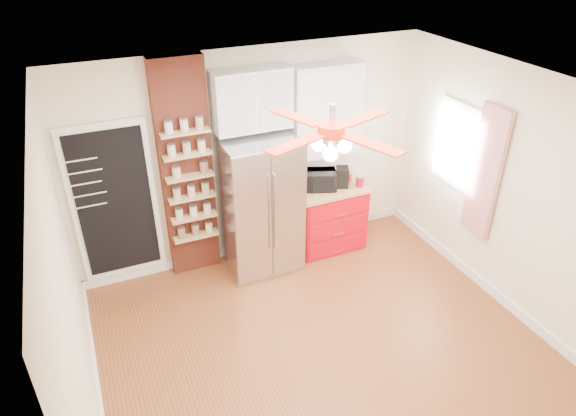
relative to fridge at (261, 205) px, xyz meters
name	(u,v)px	position (x,y,z in m)	size (l,w,h in m)	color
floor	(322,345)	(0.05, -1.63, -0.88)	(4.50, 4.50, 0.00)	brown
ceiling	(333,98)	(0.05, -1.63, 1.83)	(4.50, 4.50, 0.00)	white
wall_back	(253,157)	(0.05, 0.37, 0.48)	(4.50, 0.02, 2.70)	beige
wall_front	(475,402)	(0.05, -3.63, 0.48)	(4.50, 0.02, 2.70)	beige
wall_left	(70,303)	(-2.20, -1.63, 0.48)	(0.02, 4.00, 2.70)	beige
wall_right	(512,193)	(2.30, -1.63, 0.48)	(0.02, 4.00, 2.70)	beige
chalkboard	(115,203)	(-1.65, 0.33, 0.23)	(0.95, 0.05, 1.95)	white
brick_pillar	(187,172)	(-0.80, 0.29, 0.48)	(0.60, 0.16, 2.70)	brown
fridge	(261,205)	(0.00, 0.00, 0.00)	(0.90, 0.70, 1.75)	#B4B5B9
upper_glass_cabinet	(251,99)	(0.00, 0.20, 1.27)	(0.90, 0.35, 0.70)	white
red_cabinet	(328,216)	(0.97, 0.05, -0.42)	(0.94, 0.64, 0.90)	red
upper_shelf_unit	(326,110)	(0.97, 0.22, 1.00)	(0.90, 0.30, 1.15)	white
window	(458,146)	(2.28, -0.73, 0.68)	(0.04, 0.75, 1.05)	white
curtain	(486,173)	(2.23, -1.28, 0.57)	(0.06, 0.40, 1.55)	red
ceiling_fan	(332,131)	(0.05, -1.63, 1.55)	(1.40, 1.40, 0.44)	silver
toaster_oven	(319,180)	(0.82, 0.06, 0.14)	(0.43, 0.29, 0.24)	black
coffee_maker	(342,177)	(1.13, 0.00, 0.16)	(0.15, 0.18, 0.26)	black
canister_left	(360,182)	(1.34, -0.10, 0.09)	(0.10, 0.10, 0.13)	#B2091F
canister_right	(347,177)	(1.26, 0.09, 0.09)	(0.11, 0.11, 0.13)	#B50A25
pantry_jar_oats	(176,172)	(-0.94, 0.17, 0.56)	(0.10, 0.10, 0.12)	#BFB992
pantry_jar_beans	(204,167)	(-0.62, 0.16, 0.56)	(0.10, 0.10, 0.12)	brown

